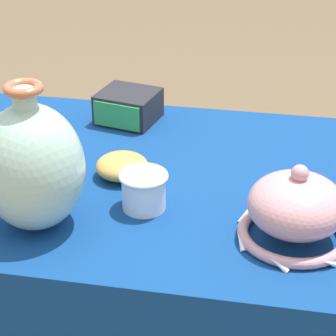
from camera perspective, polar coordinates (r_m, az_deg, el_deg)
The scene contains 7 objects.
display_table at distance 1.51m, azimuth -0.50°, elevation -3.07°, with size 1.28×0.80×0.68m.
vase_tall_bulbous at distance 1.29m, azimuth -11.74°, elevation 0.13°, with size 0.20×0.20×0.30m.
vase_dome_bell at distance 1.28m, azimuth 11.06°, elevation -3.66°, with size 0.23×0.23×0.17m.
mosaic_tile_box at distance 1.75m, azimuth -3.49°, elevation 5.37°, with size 0.17×0.17×0.08m.
cup_wide_porcelain at distance 1.36m, azimuth -2.13°, elevation -1.86°, with size 0.10×0.10×0.08m.
pot_squat_cobalt at distance 1.63m, azimuth -12.00°, elevation 2.53°, with size 0.13×0.13×0.06m, color #3851A8.
bowl_shallow_ochre at distance 1.48m, azimuth -4.03°, elevation 0.17°, with size 0.12×0.12×0.05m, color gold.
Camera 1 is at (0.25, -1.28, 1.42)m, focal length 70.00 mm.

